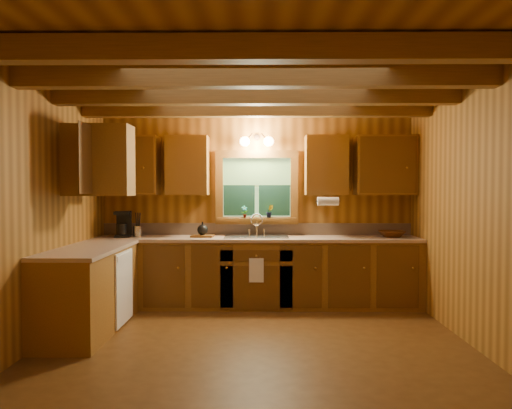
{
  "coord_description": "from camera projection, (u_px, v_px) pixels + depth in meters",
  "views": [
    {
      "loc": [
        0.05,
        -4.43,
        1.51
      ],
      "look_at": [
        0.0,
        0.8,
        1.35
      ],
      "focal_mm": 32.52,
      "sensor_mm": 36.0,
      "label": 1
    }
  ],
  "objects": [
    {
      "name": "paper_towel_roll",
      "position": [
        328.0,
        201.0,
        5.96
      ],
      "size": [
        0.27,
        0.11,
        0.11
      ],
      "primitive_type": "cylinder",
      "rotation": [
        0.0,
        1.57,
        0.0
      ],
      "color": "white",
      "rests_on": "upper_cabinets"
    },
    {
      "name": "countertop",
      "position": [
        218.0,
        241.0,
        5.75
      ],
      "size": [
        4.2,
        2.24,
        0.04
      ],
      "color": "tan",
      "rests_on": "base_cabinets"
    },
    {
      "name": "base_cabinets",
      "position": [
        217.0,
        277.0,
        5.75
      ],
      "size": [
        4.2,
        2.22,
        0.86
      ],
      "color": "brown",
      "rests_on": "ground"
    },
    {
      "name": "window_sill",
      "position": [
        257.0,
        219.0,
        6.26
      ],
      "size": [
        1.06,
        0.14,
        0.04
      ],
      "primitive_type": "cube",
      "color": "brown",
      "rests_on": "room"
    },
    {
      "name": "backsplash",
      "position": [
        257.0,
        229.0,
        6.33
      ],
      "size": [
        4.2,
        0.02,
        0.16
      ],
      "primitive_type": "cube",
      "color": "tan",
      "rests_on": "room"
    },
    {
      "name": "wicker_basket",
      "position": [
        392.0,
        234.0,
        6.04
      ],
      "size": [
        0.34,
        0.34,
        0.08
      ],
      "primitive_type": "imported",
      "rotation": [
        0.0,
        0.0,
        0.01
      ],
      "color": "#48230C",
      "rests_on": "countertop"
    },
    {
      "name": "upper_cabinets",
      "position": [
        212.0,
        164.0,
        5.85
      ],
      "size": [
        4.19,
        1.77,
        0.78
      ],
      "color": "brown",
      "rests_on": "room"
    },
    {
      "name": "potted_plant_left",
      "position": [
        245.0,
        212.0,
        6.24
      ],
      "size": [
        0.1,
        0.08,
        0.16
      ],
      "primitive_type": "imported",
      "rotation": [
        0.0,
        0.0,
        0.35
      ],
      "color": "#593513",
      "rests_on": "window_sill"
    },
    {
      "name": "coffee_maker",
      "position": [
        123.0,
        224.0,
        6.05
      ],
      "size": [
        0.19,
        0.24,
        0.34
      ],
      "rotation": [
        0.0,
        0.0,
        0.18
      ],
      "color": "black",
      "rests_on": "countertop"
    },
    {
      "name": "room",
      "position": [
        255.0,
        212.0,
        4.44
      ],
      "size": [
        4.2,
        4.2,
        4.2
      ],
      "color": "#543414",
      "rests_on": "ground"
    },
    {
      "name": "sink",
      "position": [
        257.0,
        240.0,
        6.06
      ],
      "size": [
        0.82,
        0.48,
        0.43
      ],
      "color": "silver",
      "rests_on": "countertop"
    },
    {
      "name": "teakettle",
      "position": [
        202.0,
        230.0,
        6.04
      ],
      "size": [
        0.14,
        0.14,
        0.17
      ],
      "rotation": [
        0.0,
        0.0,
        0.2
      ],
      "color": "black",
      "rests_on": "cutting_board"
    },
    {
      "name": "dishwasher_panel",
      "position": [
        124.0,
        287.0,
        5.16
      ],
      "size": [
        0.02,
        0.6,
        0.8
      ],
      "primitive_type": "cube",
      "color": "white",
      "rests_on": "base_cabinets"
    },
    {
      "name": "utensil_crock",
      "position": [
        138.0,
        231.0,
        6.08
      ],
      "size": [
        0.11,
        0.11,
        0.32
      ],
      "rotation": [
        0.0,
        0.0,
        0.38
      ],
      "color": "silver",
      "rests_on": "countertop"
    },
    {
      "name": "dish_towel",
      "position": [
        256.0,
        270.0,
        5.73
      ],
      "size": [
        0.18,
        0.01,
        0.3
      ],
      "primitive_type": "cube",
      "color": "white",
      "rests_on": "base_cabinets"
    },
    {
      "name": "wall_sconce",
      "position": [
        257.0,
        141.0,
        6.16
      ],
      "size": [
        0.45,
        0.21,
        0.17
      ],
      "color": "black",
      "rests_on": "room"
    },
    {
      "name": "window",
      "position": [
        257.0,
        189.0,
        6.3
      ],
      "size": [
        1.12,
        0.08,
        1.0
      ],
      "color": "brown",
      "rests_on": "room"
    },
    {
      "name": "potted_plant_right",
      "position": [
        270.0,
        211.0,
        6.23
      ],
      "size": [
        0.11,
        0.09,
        0.18
      ],
      "primitive_type": "imported",
      "rotation": [
        0.0,
        0.0,
        0.14
      ],
      "color": "#593513",
      "rests_on": "window_sill"
    },
    {
      "name": "ceiling_beams",
      "position": [
        255.0,
        87.0,
        4.4
      ],
      "size": [
        4.2,
        2.54,
        0.18
      ],
      "color": "brown",
      "rests_on": "room"
    },
    {
      "name": "cutting_board",
      "position": [
        202.0,
        236.0,
        6.04
      ],
      "size": [
        0.3,
        0.23,
        0.03
      ],
      "primitive_type": "cube",
      "rotation": [
        0.0,
        0.0,
        -0.08
      ],
      "color": "#593513",
      "rests_on": "countertop"
    }
  ]
}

